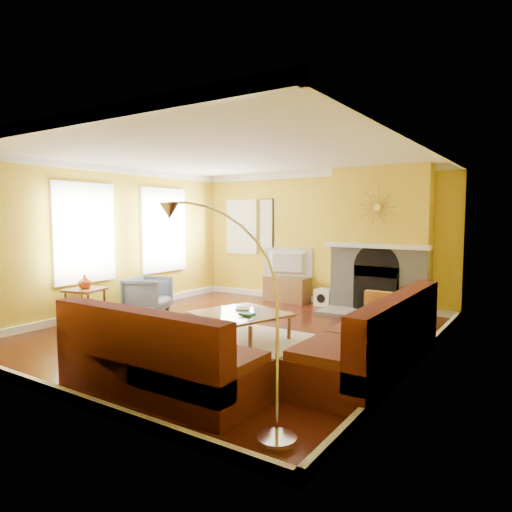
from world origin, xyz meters
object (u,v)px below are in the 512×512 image
Objects in this scene: sectional_sofa at (271,326)px; media_console at (287,289)px; side_table at (85,306)px; arc_lamp at (224,317)px; coffee_table at (241,327)px; armchair at (148,295)px.

media_console is at bearing 116.57° from sectional_sofa.
arc_lamp is (4.19, -1.70, 0.65)m from side_table.
coffee_table is (-0.80, 0.50, -0.23)m from sectional_sofa.
sectional_sofa is 4.03m from media_console.
coffee_table is at bearing 122.20° from arc_lamp.
sectional_sofa is at bearing -0.00° from side_table.
media_console is 2.89m from armchair.
side_table is at bearing 149.05° from armchair.
sectional_sofa reaches higher than side_table.
side_table is at bearing -169.88° from coffee_table.
sectional_sofa reaches higher than media_console.
coffee_table is 1.88× the size of side_table.
media_console is at bearing -55.18° from armchair.
side_table is (-1.80, -3.60, 0.04)m from media_console.
armchair is (-3.40, 1.20, -0.11)m from sectional_sofa.
media_console is 5.85m from arc_lamp.
armchair is at bearing 164.93° from coffee_table.
armchair reaches higher than media_console.
sectional_sofa is 3.93× the size of media_console.
side_table is 4.56m from arc_lamp.
coffee_table is at bearing 147.99° from sectional_sofa.
arc_lamp reaches higher than armchair.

